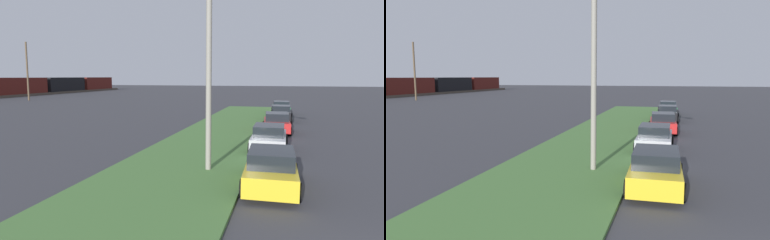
{
  "view_description": "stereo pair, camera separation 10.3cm",
  "coord_description": "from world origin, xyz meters",
  "views": [
    {
      "loc": [
        -6.68,
        3.28,
        4.1
      ],
      "look_at": [
        16.61,
        9.64,
        1.08
      ],
      "focal_mm": 32.45,
      "sensor_mm": 36.0,
      "label": 1
    },
    {
      "loc": [
        -6.65,
        3.18,
        4.1
      ],
      "look_at": [
        16.61,
        9.64,
        1.08
      ],
      "focal_mm": 32.45,
      "sensor_mm": 36.0,
      "label": 2
    }
  ],
  "objects": [
    {
      "name": "grass_median",
      "position": [
        10.0,
        7.76,
        0.06
      ],
      "size": [
        60.0,
        6.0,
        0.12
      ],
      "primitive_type": "cube",
      "color": "#477238",
      "rests_on": "ground"
    },
    {
      "name": "parked_car_green",
      "position": [
        32.08,
        3.82,
        0.72
      ],
      "size": [
        4.39,
        2.19,
        1.47
      ],
      "rotation": [
        0.0,
        0.0,
        0.05
      ],
      "color": "#1E6B38",
      "rests_on": "ground"
    },
    {
      "name": "parked_car_silver",
      "position": [
        12.75,
        4.14,
        0.72
      ],
      "size": [
        4.3,
        2.03,
        1.47
      ],
      "rotation": [
        0.0,
        0.0,
        -0.0
      ],
      "color": "#B2B5BA",
      "rests_on": "ground"
    },
    {
      "name": "distant_utility_pole",
      "position": [
        43.95,
        46.53,
        5.0
      ],
      "size": [
        0.3,
        0.3,
        10.0
      ],
      "primitive_type": "cylinder",
      "color": "brown",
      "rests_on": "ground"
    },
    {
      "name": "parked_car_black",
      "position": [
        26.27,
        3.72,
        0.72
      ],
      "size": [
        4.33,
        2.07,
        1.47
      ],
      "rotation": [
        0.0,
        0.0,
        -0.02
      ],
      "color": "black",
      "rests_on": "ground"
    },
    {
      "name": "parked_car_red",
      "position": [
        19.49,
        3.93,
        0.72
      ],
      "size": [
        4.4,
        2.21,
        1.47
      ],
      "rotation": [
        0.0,
        0.0,
        0.06
      ],
      "color": "red",
      "rests_on": "ground"
    },
    {
      "name": "parked_car_yellow",
      "position": [
        6.13,
        3.74,
        0.72
      ],
      "size": [
        4.35,
        2.11,
        1.47
      ],
      "rotation": [
        0.0,
        0.0,
        0.03
      ],
      "color": "gold",
      "rests_on": "ground"
    },
    {
      "name": "streetlight",
      "position": [
        7.58,
        6.11,
        4.39
      ],
      "size": [
        0.66,
        2.87,
        7.5
      ],
      "color": "gray",
      "rests_on": "ground"
    }
  ]
}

